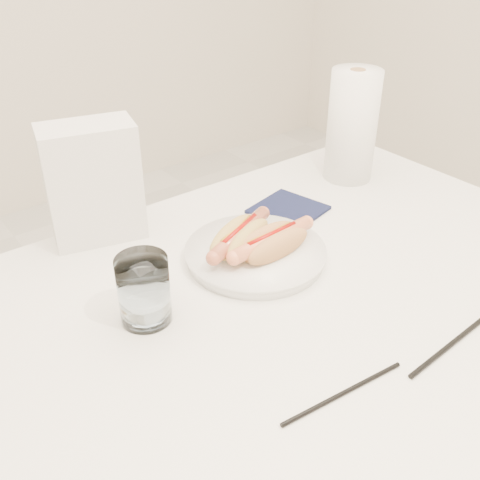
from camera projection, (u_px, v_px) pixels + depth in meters
table at (282, 320)px, 0.96m from camera, size 1.20×0.80×0.75m
plate at (255, 255)px, 1.01m from camera, size 0.25×0.25×0.02m
hotdog_left at (240, 238)px, 1.00m from camera, size 0.17×0.12×0.05m
hotdog_right at (272, 243)px, 0.98m from camera, size 0.18×0.08×0.05m
water_glass at (144, 290)px, 0.85m from camera, size 0.08×0.08×0.11m
chopstick_near at (343, 393)px, 0.74m from camera, size 0.20×0.03×0.01m
chopstick_far at (460, 337)px, 0.83m from camera, size 0.24×0.02×0.01m
napkin_box at (93, 183)px, 1.03m from camera, size 0.18×0.13×0.22m
navy_napkin at (288, 210)px, 1.17m from camera, size 0.15×0.15×0.01m
paper_towel_roll at (352, 126)px, 1.24m from camera, size 0.12×0.12×0.25m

